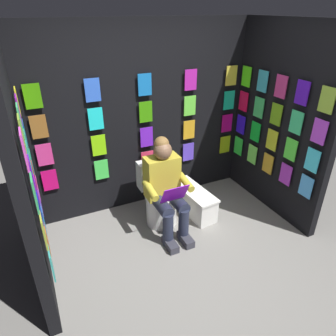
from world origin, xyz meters
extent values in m
plane|color=gray|center=(0.00, 0.00, 0.00)|extent=(30.00, 30.00, 0.00)
cube|color=black|center=(0.00, -1.65, 1.19)|extent=(2.96, 0.10, 2.37)
cube|color=#C70C5D|center=(1.25, -1.57, 0.63)|extent=(0.17, 0.01, 0.26)
cube|color=#43E04E|center=(0.62, -1.57, 0.63)|extent=(0.17, 0.01, 0.26)
cube|color=#E63459|center=(0.00, -1.57, 0.63)|extent=(0.17, 0.01, 0.26)
cube|color=#583DD4|center=(-0.62, -1.57, 0.63)|extent=(0.17, 0.01, 0.26)
cube|color=#98AF14|center=(-1.25, -1.57, 0.63)|extent=(0.17, 0.01, 0.26)
cube|color=#DA307F|center=(1.25, -1.57, 0.97)|extent=(0.17, 0.01, 0.26)
cube|color=#84E50F|center=(0.62, -1.57, 0.97)|extent=(0.17, 0.01, 0.26)
cube|color=#681CCE|center=(0.00, -1.57, 0.97)|extent=(0.17, 0.01, 0.26)
cube|color=gold|center=(-0.62, -1.57, 0.97)|extent=(0.17, 0.01, 0.26)
cube|color=#AB0B67|center=(-1.25, -1.57, 0.97)|extent=(0.17, 0.01, 0.26)
cube|color=#935822|center=(1.25, -1.57, 1.30)|extent=(0.17, 0.01, 0.26)
cube|color=#1BE7E9|center=(0.62, -1.57, 1.30)|extent=(0.17, 0.01, 0.26)
cube|color=#37910B|center=(0.00, -1.57, 1.30)|extent=(0.17, 0.01, 0.26)
cube|color=#66DA3E|center=(-0.62, -1.57, 1.30)|extent=(0.17, 0.01, 0.26)
cube|color=#12B586|center=(-1.25, -1.57, 1.30)|extent=(0.17, 0.01, 0.26)
cube|color=#3A9009|center=(1.25, -1.57, 1.64)|extent=(0.17, 0.01, 0.26)
cube|color=blue|center=(0.62, -1.57, 1.64)|extent=(0.17, 0.01, 0.26)
cube|color=blue|center=(0.00, -1.57, 1.64)|extent=(0.17, 0.01, 0.26)
cube|color=#B81FA5|center=(-0.62, -1.57, 1.64)|extent=(0.17, 0.01, 0.26)
cube|color=gold|center=(-1.25, -1.57, 1.64)|extent=(0.17, 0.01, 0.26)
cube|color=black|center=(-1.48, -0.80, 1.19)|extent=(0.10, 1.60, 2.37)
cube|color=green|center=(-1.40, -1.44, 0.63)|extent=(0.01, 0.17, 0.26)
cube|color=#73E850|center=(-1.40, -1.12, 0.63)|extent=(0.01, 0.17, 0.26)
cube|color=gold|center=(-1.40, -0.80, 0.63)|extent=(0.01, 0.17, 0.26)
cube|color=purple|center=(-1.40, -0.48, 0.63)|extent=(0.01, 0.17, 0.26)
cube|color=#449FEC|center=(-1.40, -0.17, 0.63)|extent=(0.01, 0.17, 0.26)
cube|color=#2612D5|center=(-1.40, -1.44, 0.97)|extent=(0.01, 0.17, 0.26)
cube|color=green|center=(-1.40, -1.12, 0.97)|extent=(0.01, 0.17, 0.26)
cube|color=gold|center=(-1.40, -0.80, 0.97)|extent=(0.01, 0.17, 0.26)
cube|color=#48DD37|center=(-1.40, -0.48, 0.97)|extent=(0.01, 0.17, 0.26)
cube|color=#39CDEA|center=(-1.40, -0.17, 0.97)|extent=(0.01, 0.17, 0.26)
cube|color=red|center=(-1.40, -1.44, 1.30)|extent=(0.01, 0.17, 0.26)
cube|color=green|center=(-1.40, -1.12, 1.30)|extent=(0.01, 0.17, 0.26)
cube|color=#619B17|center=(-1.40, -0.80, 1.30)|extent=(0.01, 0.17, 0.26)
cube|color=#34C376|center=(-1.40, -0.48, 1.30)|extent=(0.01, 0.17, 0.26)
cube|color=#AA39D4|center=(-1.40, -0.17, 1.30)|extent=(0.01, 0.17, 0.26)
cube|color=#48E417|center=(-1.40, -1.44, 1.64)|extent=(0.01, 0.17, 0.26)
cube|color=teal|center=(-1.40, -1.12, 1.64)|extent=(0.01, 0.17, 0.26)
cube|color=#B32D70|center=(-1.40, -0.80, 1.64)|extent=(0.01, 0.17, 0.26)
cube|color=#4412B0|center=(-1.40, -0.48, 1.64)|extent=(0.01, 0.17, 0.26)
cube|color=#85AD34|center=(-1.40, -0.17, 1.64)|extent=(0.01, 0.17, 0.26)
cube|color=black|center=(1.48, -0.80, 1.19)|extent=(0.10, 1.60, 2.37)
cube|color=teal|center=(1.40, -0.17, 0.63)|extent=(0.01, 0.17, 0.26)
cube|color=#CB642B|center=(1.40, -0.48, 0.63)|extent=(0.01, 0.17, 0.26)
cube|color=#2A8ACF|center=(1.40, -0.80, 0.63)|extent=(0.01, 0.17, 0.26)
cube|color=#7441E1|center=(1.40, -1.12, 0.63)|extent=(0.01, 0.17, 0.26)
cube|color=#EA46BF|center=(1.40, -1.44, 0.63)|extent=(0.01, 0.17, 0.26)
cube|color=#A3B436|center=(1.40, -0.17, 0.97)|extent=(0.01, 0.17, 0.26)
cube|color=#1319BB|center=(1.40, -0.48, 0.97)|extent=(0.01, 0.17, 0.26)
cube|color=purple|center=(1.40, -0.80, 0.97)|extent=(0.01, 0.17, 0.26)
cube|color=maroon|center=(1.40, -1.12, 0.97)|extent=(0.01, 0.17, 0.26)
cube|color=#19A07C|center=(1.40, -1.44, 0.97)|extent=(0.01, 0.17, 0.26)
cube|color=#37AF63|center=(1.40, -0.17, 1.30)|extent=(0.01, 0.17, 0.26)
cube|color=#640FCC|center=(1.40, -0.48, 1.30)|extent=(0.01, 0.17, 0.26)
cube|color=#26B09D|center=(1.40, -0.80, 1.30)|extent=(0.01, 0.17, 0.26)
cube|color=#38BB7C|center=(1.40, -1.12, 1.30)|extent=(0.01, 0.17, 0.26)
cube|color=#09529C|center=(1.40, -1.44, 1.30)|extent=(0.01, 0.17, 0.26)
cube|color=#E84CD1|center=(1.40, -0.17, 1.64)|extent=(0.01, 0.17, 0.26)
cube|color=#87B237|center=(1.40, -0.48, 1.64)|extent=(0.01, 0.17, 0.26)
cube|color=#40CA71|center=(1.40, -0.80, 1.64)|extent=(0.01, 0.17, 0.26)
cube|color=purple|center=(1.40, -1.12, 1.64)|extent=(0.01, 0.17, 0.26)
cube|color=yellow|center=(1.40, -1.44, 1.64)|extent=(0.01, 0.17, 0.26)
cylinder|color=white|center=(0.05, -1.02, 0.20)|extent=(0.38, 0.38, 0.40)
cylinder|color=white|center=(0.05, -1.02, 0.41)|extent=(0.41, 0.41, 0.02)
cube|color=white|center=(0.05, -1.28, 0.58)|extent=(0.38, 0.18, 0.36)
cylinder|color=white|center=(0.05, -1.19, 0.58)|extent=(0.39, 0.07, 0.39)
cube|color=gold|center=(0.05, -0.99, 0.68)|extent=(0.40, 0.22, 0.52)
sphere|color=brown|center=(0.05, -0.96, 1.04)|extent=(0.21, 0.21, 0.21)
sphere|color=olive|center=(0.05, -0.99, 1.11)|extent=(0.17, 0.17, 0.17)
cylinder|color=#23283D|center=(-0.05, -0.79, 0.44)|extent=(0.15, 0.40, 0.15)
cylinder|color=#23283D|center=(0.15, -0.79, 0.44)|extent=(0.15, 0.40, 0.15)
cylinder|color=#23283D|center=(-0.05, -0.61, 0.21)|extent=(0.12, 0.12, 0.42)
cylinder|color=#23283D|center=(0.15, -0.61, 0.21)|extent=(0.12, 0.12, 0.42)
cube|color=#33333D|center=(-0.05, -0.55, 0.04)|extent=(0.11, 0.26, 0.09)
cube|color=#33333D|center=(0.15, -0.55, 0.04)|extent=(0.11, 0.26, 0.09)
cylinder|color=gold|center=(-0.17, -0.81, 0.66)|extent=(0.08, 0.31, 0.13)
cylinder|color=gold|center=(0.27, -0.81, 0.66)|extent=(0.08, 0.31, 0.13)
cube|color=#8F11CF|center=(0.05, -0.65, 0.64)|extent=(0.30, 0.13, 0.23)
cube|color=white|center=(-0.44, -1.06, 0.16)|extent=(0.33, 0.75, 0.31)
cube|color=white|center=(-0.44, -1.06, 0.33)|extent=(0.35, 0.78, 0.03)
camera|label=1|loc=(1.33, 1.89, 2.47)|focal=32.88mm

